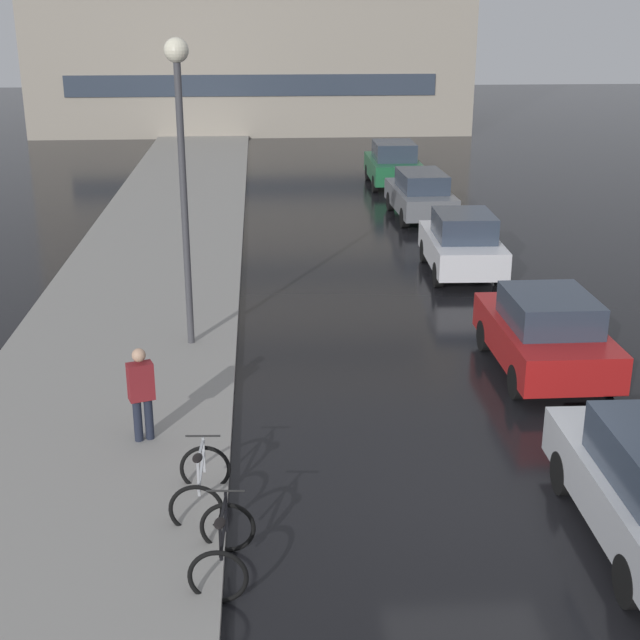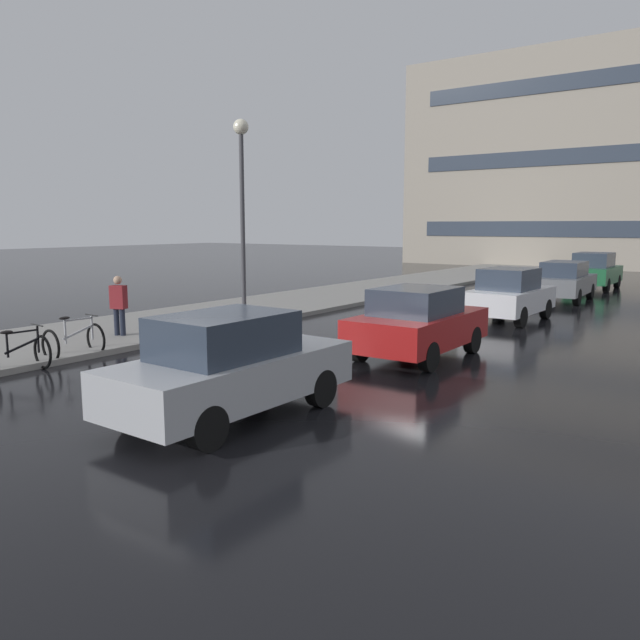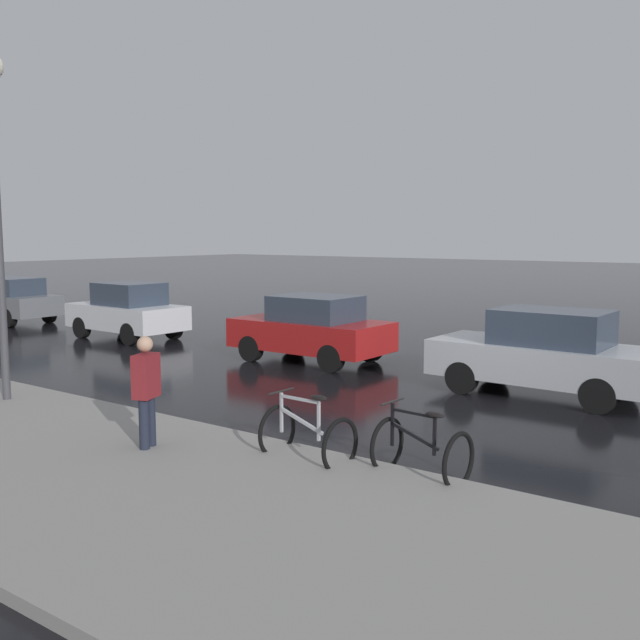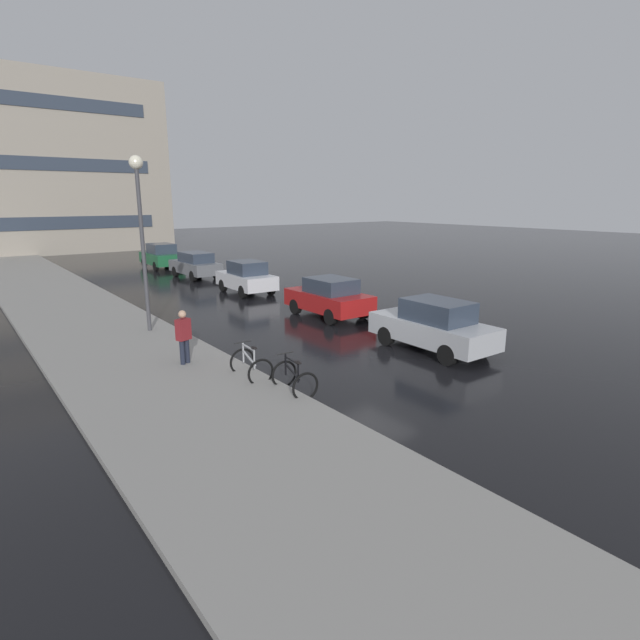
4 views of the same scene
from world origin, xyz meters
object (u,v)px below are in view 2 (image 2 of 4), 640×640
at_px(car_grey, 564,281).
at_px(pedestrian, 119,304).
at_px(car_white, 509,295).
at_px(car_green, 594,271).
at_px(car_silver, 231,366).
at_px(bicycle_nearest, 17,354).
at_px(car_red, 418,322).
at_px(streetlamp, 242,181).
at_px(bicycle_second, 74,341).

height_order(car_grey, pedestrian, pedestrian).
xyz_separation_m(car_white, car_green, (-0.05, 12.23, 0.03)).
relative_size(car_silver, car_green, 1.07).
bearing_deg(car_white, car_silver, -90.88).
distance_m(bicycle_nearest, car_red, 8.63).
distance_m(car_red, car_green, 18.98).
distance_m(car_grey, streetlamp, 13.89).
relative_size(bicycle_nearest, car_green, 0.30).
relative_size(car_green, streetlamp, 0.63).
relative_size(car_red, car_green, 0.98).
height_order(car_white, pedestrian, pedestrian).
distance_m(car_green, streetlamp, 18.85).
distance_m(bicycle_nearest, car_grey, 20.37).
relative_size(bicycle_second, car_grey, 0.29).
bearing_deg(pedestrian, car_silver, -24.50).
xyz_separation_m(bicycle_second, car_grey, (6.25, 17.96, 0.40)).
distance_m(bicycle_nearest, car_silver, 5.68).
bearing_deg(pedestrian, bicycle_second, -63.05).
bearing_deg(car_red, streetlamp, 165.93).
distance_m(bicycle_nearest, bicycle_second, 1.58).
height_order(car_white, car_green, car_green).
relative_size(pedestrian, streetlamp, 0.28).
distance_m(car_silver, car_red, 5.86).
bearing_deg(bicycle_nearest, pedestrian, 111.37).
height_order(pedestrian, streetlamp, streetlamp).
bearing_deg(bicycle_second, car_red, 36.28).
height_order(car_silver, pedestrian, pedestrian).
distance_m(bicycle_nearest, streetlamp, 8.93).
relative_size(bicycle_second, car_red, 0.31).
bearing_deg(car_red, car_grey, 90.44).
distance_m(bicycle_second, streetlamp, 7.55).
relative_size(bicycle_nearest, pedestrian, 0.68).
xyz_separation_m(bicycle_second, car_silver, (6.02, -1.18, 0.42)).
bearing_deg(car_green, car_red, -89.43).
xyz_separation_m(car_red, car_white, (-0.14, 6.75, 0.01)).
bearing_deg(streetlamp, car_silver, -48.96).
distance_m(car_silver, pedestrian, 7.75).
xyz_separation_m(car_white, streetlamp, (-6.80, -5.01, 3.54)).
height_order(bicycle_second, car_green, car_green).
bearing_deg(streetlamp, car_grey, 59.41).
height_order(car_white, car_grey, car_white).
bearing_deg(car_green, car_silver, -90.34).
bearing_deg(streetlamp, car_white, 36.42).
distance_m(car_red, streetlamp, 7.99).
xyz_separation_m(car_grey, pedestrian, (-7.29, -15.93, 0.15)).
bearing_deg(car_silver, bicycle_second, 168.90).
bearing_deg(car_grey, car_silver, -90.70).
bearing_deg(car_silver, car_grey, 89.30).
height_order(car_silver, car_grey, car_silver).
height_order(car_silver, car_green, car_green).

